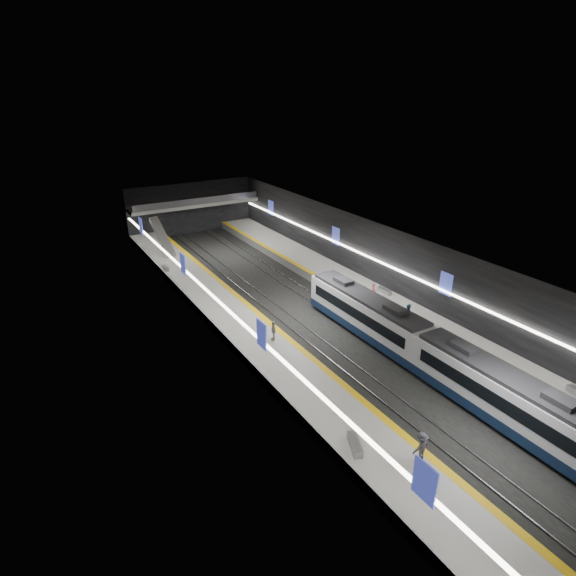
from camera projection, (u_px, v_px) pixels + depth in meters
ground at (312, 317)px, 49.38m from camera, size 70.00×70.00×0.00m
ceiling at (314, 243)px, 46.22m from camera, size 20.00×70.00×0.04m
wall_left at (220, 303)px, 43.14m from camera, size 0.04×70.00×8.00m
wall_right at (390, 264)px, 52.45m from camera, size 0.04×70.00×8.00m
wall_back at (191, 208)px, 75.52m from camera, size 20.00×0.04×8.00m
platform_left at (246, 331)px, 45.69m from camera, size 5.00×70.00×1.00m
tile_surface_left at (246, 326)px, 45.49m from camera, size 5.00×70.00×0.02m
tactile_strip_left at (267, 320)px, 46.51m from camera, size 0.60×70.00×0.02m
platform_right at (370, 298)px, 52.67m from camera, size 5.00×70.00×1.00m
tile_surface_right at (370, 293)px, 52.47m from camera, size 5.00×70.00×0.02m
tactile_strip_right at (354, 297)px, 51.44m from camera, size 0.60×70.00×0.02m
rails at (312, 317)px, 49.35m from camera, size 6.52×70.00×0.12m
train at (424, 348)px, 39.41m from camera, size 2.69×30.04×3.60m
ad_posters at (308, 273)px, 48.39m from camera, size 19.94×53.50×2.20m
cove_light_left at (222, 304)px, 43.32m from camera, size 0.25×68.60×0.12m
cove_light_right at (388, 266)px, 52.44m from camera, size 0.25×68.60×0.12m
mezzanine_bridge at (195, 204)px, 73.47m from camera, size 20.00×3.00×1.50m
escalator at (162, 237)px, 65.34m from camera, size 1.20×7.50×3.92m
bench_left_near at (355, 444)px, 30.25m from camera, size 1.36×2.12×0.50m
bench_left_far at (166, 268)px, 59.09m from camera, size 0.46×1.63×0.40m
bench_right_far at (384, 291)px, 52.52m from camera, size 0.54×1.89×0.46m
passenger_right_a at (373, 292)px, 50.48m from camera, size 0.46×0.70×1.89m
passenger_right_b at (408, 313)px, 45.83m from camera, size 1.02×1.13×1.91m
passenger_left_a at (273, 331)px, 42.70m from camera, size 0.76×1.16×1.83m
passenger_left_b at (421, 446)px, 29.05m from camera, size 1.28×0.76×1.94m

